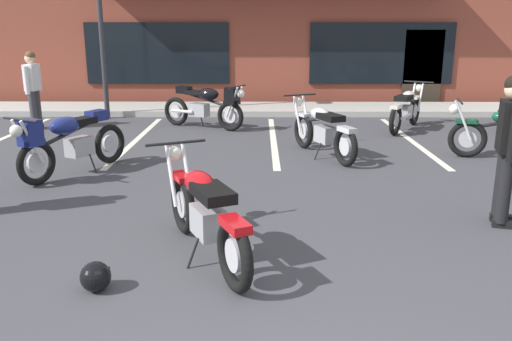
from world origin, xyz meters
TOP-DOWN VIEW (x-y plane):
  - ground_plane at (0.00, 3.80)m, footprint 80.00×80.00m
  - sidewalk_kerb at (0.00, 11.77)m, footprint 22.00×1.80m
  - brick_storefront_building at (0.00, 15.63)m, footprint 15.86×5.93m
  - painted_stall_lines at (-0.00, 8.17)m, footprint 11.00×4.80m
  - motorcycle_foreground_classic at (-0.80, 2.60)m, footprint 1.18×1.96m
  - motorcycle_red_sportbike at (-3.12, 5.54)m, footprint 1.26×1.92m
  - motorcycle_black_cruiser at (-1.43, 9.34)m, footprint 1.92×1.27m
  - motorcycle_green_cafe_racer at (0.81, 6.77)m, footprint 1.11×1.99m
  - motorcycle_orange_scrambler at (2.90, 9.24)m, footprint 1.33×1.88m
  - person_in_shorts_foreground at (2.44, 3.51)m, footprint 0.35×0.60m
  - person_by_back_row at (-5.18, 9.28)m, footprint 0.29×0.61m
  - helmet_on_pavement at (-1.65, 1.91)m, footprint 0.26×0.26m

SIDE VIEW (x-z plane):
  - ground_plane at x=0.00m, z-range 0.00..0.00m
  - painted_stall_lines at x=0.00m, z-range 0.00..0.01m
  - sidewalk_kerb at x=0.00m, z-range 0.00..0.14m
  - helmet_on_pavement at x=-1.65m, z-range 0.00..0.26m
  - motorcycle_foreground_classic at x=-0.80m, z-range -0.03..0.95m
  - motorcycle_green_cafe_racer at x=0.81m, z-range -0.03..0.95m
  - motorcycle_orange_scrambler at x=2.90m, z-range -0.03..0.95m
  - motorcycle_red_sportbike at x=-3.12m, z-range 0.04..1.02m
  - motorcycle_black_cruiser at x=-1.43m, z-range 0.04..1.02m
  - person_in_shorts_foreground at x=2.44m, z-range 0.11..1.79m
  - person_by_back_row at x=-5.18m, z-range 0.11..1.79m
  - brick_storefront_building at x=0.00m, z-range 0.00..4.18m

